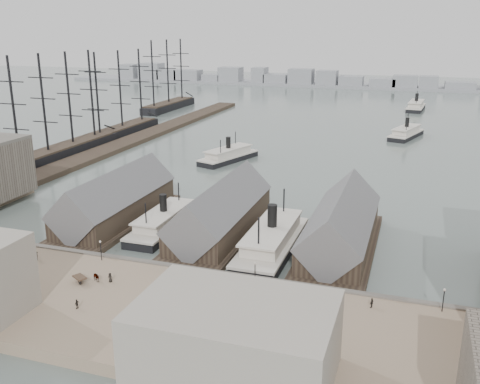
% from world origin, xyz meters
% --- Properties ---
extents(ground, '(900.00, 900.00, 0.00)m').
position_xyz_m(ground, '(0.00, 0.00, 0.00)').
color(ground, '#56635F').
rests_on(ground, ground).
extents(quay, '(180.00, 30.00, 2.00)m').
position_xyz_m(quay, '(0.00, -20.00, 1.00)').
color(quay, '#87715A').
rests_on(quay, ground).
extents(seawall, '(180.00, 1.20, 2.30)m').
position_xyz_m(seawall, '(0.00, -5.20, 1.15)').
color(seawall, '#59544C').
rests_on(seawall, ground).
extents(west_wharf, '(10.00, 220.00, 1.60)m').
position_xyz_m(west_wharf, '(-68.00, 100.00, 0.80)').
color(west_wharf, '#2D231C').
rests_on(west_wharf, ground).
extents(ferry_shed_west, '(14.00, 42.00, 12.60)m').
position_xyz_m(ferry_shed_west, '(-26.00, 16.88, 4.64)').
color(ferry_shed_west, '#2D231C').
rests_on(ferry_shed_west, ground).
extents(ferry_shed_center, '(14.00, 42.00, 12.60)m').
position_xyz_m(ferry_shed_center, '(0.00, 16.88, 4.64)').
color(ferry_shed_center, '#2D231C').
rests_on(ferry_shed_center, ground).
extents(ferry_shed_east, '(14.00, 42.00, 12.60)m').
position_xyz_m(ferry_shed_east, '(26.00, 16.88, 4.64)').
color(ferry_shed_east, '#2D231C').
rests_on(ferry_shed_east, ground).
extents(street_bldg_center, '(24.00, 16.00, 10.00)m').
position_xyz_m(street_bldg_center, '(20.00, -32.00, 7.00)').
color(street_bldg_center, gray).
rests_on(street_bldg_center, quay).
extents(lamp_post_near_w, '(0.44, 0.44, 3.92)m').
position_xyz_m(lamp_post_near_w, '(-15.00, -7.00, 4.71)').
color(lamp_post_near_w, black).
rests_on(lamp_post_near_w, quay).
extents(lamp_post_near_e, '(0.44, 0.44, 3.92)m').
position_xyz_m(lamp_post_near_e, '(15.00, -7.00, 4.71)').
color(lamp_post_near_e, black).
rests_on(lamp_post_near_e, quay).
extents(lamp_post_far_e, '(0.44, 0.44, 3.92)m').
position_xyz_m(lamp_post_far_e, '(45.00, -7.00, 4.71)').
color(lamp_post_far_e, black).
rests_on(lamp_post_far_e, quay).
extents(far_shore, '(500.00, 40.00, 15.72)m').
position_xyz_m(far_shore, '(-2.07, 334.14, 3.91)').
color(far_shore, gray).
rests_on(far_shore, ground).
extents(ferry_docked_west, '(7.56, 25.21, 9.00)m').
position_xyz_m(ferry_docked_west, '(-13.00, 15.19, 2.11)').
color(ferry_docked_west, black).
rests_on(ferry_docked_west, ground).
extents(ferry_docked_east, '(8.94, 29.81, 10.65)m').
position_xyz_m(ferry_docked_east, '(13.00, 11.37, 2.49)').
color(ferry_docked_east, black).
rests_on(ferry_docked_east, ground).
extents(ferry_open_near, '(15.11, 25.86, 8.85)m').
position_xyz_m(ferry_open_near, '(-21.30, 81.35, 2.07)').
color(ferry_open_near, black).
rests_on(ferry_open_near, ground).
extents(ferry_open_mid, '(14.22, 25.89, 8.86)m').
position_xyz_m(ferry_open_mid, '(34.90, 142.76, 2.08)').
color(ferry_open_mid, black).
rests_on(ferry_open_mid, ground).
extents(ferry_open_far, '(10.49, 27.87, 9.74)m').
position_xyz_m(ferry_open_far, '(37.38, 225.15, 2.28)').
color(ferry_open_far, black).
rests_on(ferry_open_far, ground).
extents(sailing_ship_near, '(8.72, 60.06, 35.84)m').
position_xyz_m(sailing_ship_near, '(-79.10, 68.60, 2.63)').
color(sailing_ship_near, black).
rests_on(sailing_ship_near, ground).
extents(sailing_ship_mid, '(8.49, 49.03, 34.88)m').
position_xyz_m(sailing_ship_mid, '(-79.73, 111.41, 2.50)').
color(sailing_ship_mid, black).
rests_on(sailing_ship_mid, ground).
extents(sailing_ship_far, '(9.15, 50.82, 37.61)m').
position_xyz_m(sailing_ship_far, '(-93.66, 185.40, 2.72)').
color(sailing_ship_far, black).
rests_on(sailing_ship_far, ground).
extents(horse_cart_center, '(4.86, 3.40, 1.67)m').
position_xyz_m(horse_cart_center, '(-11.75, -15.32, 2.84)').
color(horse_cart_center, black).
rests_on(horse_cart_center, quay).
extents(horse_cart_right, '(4.90, 3.09, 1.72)m').
position_xyz_m(horse_cart_right, '(18.32, -23.13, 2.85)').
color(horse_cart_right, black).
rests_on(horse_cart_right, quay).
extents(pedestrian_2, '(1.08, 1.26, 1.69)m').
position_xyz_m(pedestrian_2, '(-26.50, -10.84, 2.84)').
color(pedestrian_2, black).
rests_on(pedestrian_2, quay).
extents(pedestrian_3, '(0.53, 0.97, 1.56)m').
position_xyz_m(pedestrian_3, '(-8.62, -23.90, 2.78)').
color(pedestrian_3, black).
rests_on(pedestrian_3, quay).
extents(pedestrian_4, '(0.82, 0.54, 1.67)m').
position_xyz_m(pedestrian_4, '(-8.63, -14.33, 2.84)').
color(pedestrian_4, black).
rests_on(pedestrian_4, quay).
extents(pedestrian_5, '(0.82, 0.81, 1.83)m').
position_xyz_m(pedestrian_5, '(5.05, -18.39, 2.91)').
color(pedestrian_5, black).
rests_on(pedestrian_5, quay).
extents(pedestrian_6, '(0.85, 0.98, 1.74)m').
position_xyz_m(pedestrian_6, '(25.94, -12.21, 2.87)').
color(pedestrian_6, black).
rests_on(pedestrian_6, quay).
extents(pedestrian_7, '(1.24, 0.87, 1.75)m').
position_xyz_m(pedestrian_7, '(24.32, -27.68, 2.88)').
color(pedestrian_7, black).
rests_on(pedestrian_7, quay).
extents(pedestrian_8, '(0.73, 1.04, 1.63)m').
position_xyz_m(pedestrian_8, '(34.62, -9.18, 2.82)').
color(pedestrian_8, black).
rests_on(pedestrian_8, quay).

